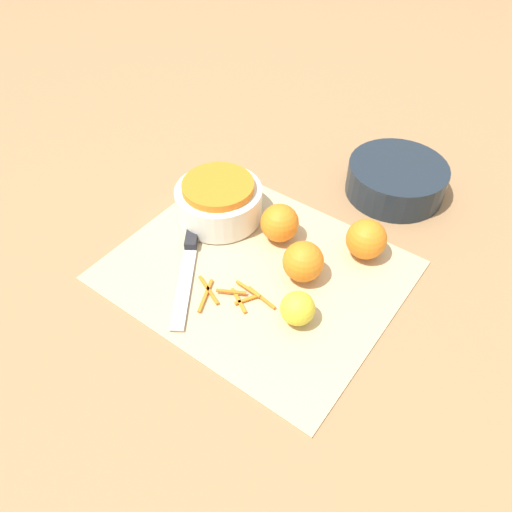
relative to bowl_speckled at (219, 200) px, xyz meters
name	(u,v)px	position (x,y,z in m)	size (l,w,h in m)	color
ground_plane	(256,271)	(0.13, -0.07, -0.04)	(4.00, 4.00, 0.00)	#9E754C
cutting_board	(256,270)	(0.13, -0.07, -0.04)	(0.45, 0.38, 0.01)	#CCB284
bowl_speckled	(219,200)	(0.00, 0.00, 0.00)	(0.16, 0.16, 0.07)	silver
bowl_dark	(396,179)	(0.23, 0.26, -0.01)	(0.19, 0.19, 0.06)	#1E2833
knife	(191,242)	(0.01, -0.09, -0.03)	(0.17, 0.23, 0.02)	#232328
orange_left	(366,239)	(0.26, 0.07, 0.00)	(0.07, 0.07, 0.07)	orange
orange_right	(303,262)	(0.20, -0.04, 0.00)	(0.07, 0.07, 0.07)	orange
orange_back	(280,223)	(0.12, 0.02, 0.00)	(0.07, 0.07, 0.07)	orange
lemon	(298,308)	(0.24, -0.12, -0.01)	(0.05, 0.05, 0.05)	yellow
peel_pile	(233,295)	(0.14, -0.14, -0.03)	(0.14, 0.09, 0.01)	orange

